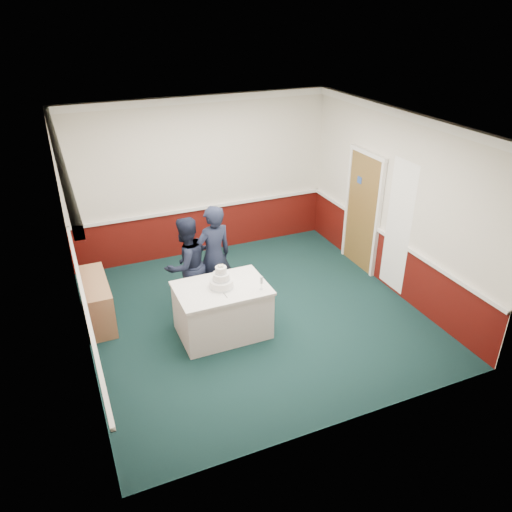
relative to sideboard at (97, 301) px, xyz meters
name	(u,v)px	position (x,y,z in m)	size (l,w,h in m)	color
ground	(254,315)	(2.28, -0.81, -0.35)	(5.00, 5.00, 0.00)	#132F2E
room_shell	(243,185)	(2.36, -0.20, 1.62)	(5.00, 5.00, 3.00)	silver
sideboard	(97,301)	(0.00, 0.00, 0.00)	(0.41, 1.20, 0.70)	#B07D55
cake_table	(222,310)	(1.67, -1.06, 0.05)	(1.32, 0.92, 0.79)	white
wedding_cake	(221,280)	(1.67, -1.06, 0.55)	(0.35, 0.35, 0.36)	white
cake_knife	(224,294)	(1.64, -1.26, 0.44)	(0.01, 0.22, 0.01)	silver
champagne_flute	(261,281)	(2.17, -1.34, 0.58)	(0.05, 0.05, 0.21)	silver
person_man	(186,265)	(1.39, -0.22, 0.44)	(0.77, 0.60, 1.58)	black
person_woman	(214,257)	(1.83, -0.25, 0.51)	(0.63, 0.41, 1.72)	black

